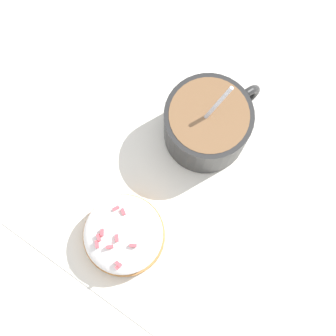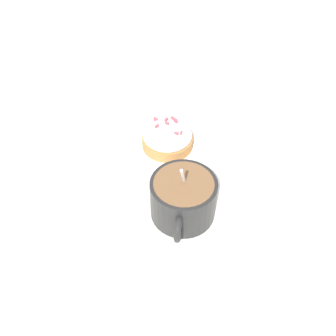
{
  "view_description": "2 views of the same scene",
  "coord_description": "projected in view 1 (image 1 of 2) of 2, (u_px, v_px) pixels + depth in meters",
  "views": [
    {
      "loc": [
        -0.08,
        -0.07,
        0.51
      ],
      "look_at": [
        0.01,
        0.01,
        0.03
      ],
      "focal_mm": 50.0,
      "sensor_mm": 36.0,
      "label": 1
    },
    {
      "loc": [
        0.42,
        -0.06,
        0.45
      ],
      "look_at": [
        0.01,
        -0.01,
        0.03
      ],
      "focal_mm": 42.0,
      "sensor_mm": 36.0,
      "label": 2
    }
  ],
  "objects": [
    {
      "name": "ground_plane",
      "position": [
        168.0,
        186.0,
        0.52
      ],
      "size": [
        3.0,
        3.0,
        0.0
      ],
      "primitive_type": "plane",
      "color": "silver"
    },
    {
      "name": "frosted_pastry",
      "position": [
        126.0,
        237.0,
        0.48
      ],
      "size": [
        0.09,
        0.09,
        0.04
      ],
      "color": "#B2753D",
      "rests_on": "paper_napkin"
    },
    {
      "name": "coffee_cup",
      "position": [
        208.0,
        123.0,
        0.5
      ],
      "size": [
        0.12,
        0.09,
        0.11
      ],
      "color": "black",
      "rests_on": "paper_napkin"
    },
    {
      "name": "paper_napkin",
      "position": [
        168.0,
        186.0,
        0.52
      ],
      "size": [
        0.29,
        0.27,
        0.0
      ],
      "color": "white",
      "rests_on": "ground_plane"
    }
  ]
}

